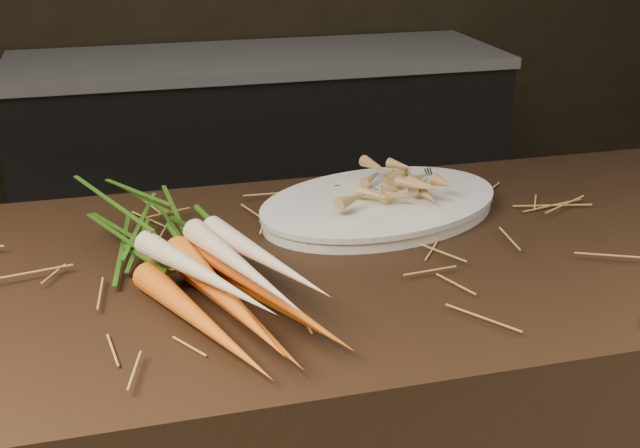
{
  "coord_description": "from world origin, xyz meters",
  "views": [
    {
      "loc": [
        -0.22,
        -0.75,
        1.41
      ],
      "look_at": [
        0.04,
        0.29,
        0.96
      ],
      "focal_mm": 45.0,
      "sensor_mm": 36.0,
      "label": 1
    }
  ],
  "objects": [
    {
      "name": "back_counter",
      "position": [
        0.3,
        2.18,
        0.42
      ],
      "size": [
        1.82,
        0.62,
        0.84
      ],
      "color": "black",
      "rests_on": "ground"
    },
    {
      "name": "straw_bedding",
      "position": [
        0.0,
        0.3,
        0.91
      ],
      "size": [
        1.4,
        0.6,
        0.02
      ],
      "primitive_type": null,
      "color": "olive",
      "rests_on": "main_counter"
    },
    {
      "name": "root_veg_bunch",
      "position": [
        -0.15,
        0.28,
        0.95
      ],
      "size": [
        0.35,
        0.59,
        0.11
      ],
      "rotation": [
        0.0,
        0.0,
        0.32
      ],
      "color": "#C6641E",
      "rests_on": "main_counter"
    },
    {
      "name": "serving_platter",
      "position": [
        0.19,
        0.44,
        0.91
      ],
      "size": [
        0.49,
        0.4,
        0.02
      ],
      "primitive_type": null,
      "rotation": [
        0.0,
        0.0,
        0.29
      ],
      "color": "white",
      "rests_on": "main_counter"
    },
    {
      "name": "roasted_veg_heap",
      "position": [
        0.19,
        0.44,
        0.95
      ],
      "size": [
        0.24,
        0.21,
        0.05
      ],
      "primitive_type": null,
      "rotation": [
        0.0,
        0.0,
        0.29
      ],
      "color": "tan",
      "rests_on": "serving_platter"
    },
    {
      "name": "serving_fork",
      "position": [
        0.34,
        0.47,
        0.92
      ],
      "size": [
        0.06,
        0.16,
        0.0
      ],
      "primitive_type": "cube",
      "rotation": [
        0.0,
        0.0,
        -0.28
      ],
      "color": "silver",
      "rests_on": "serving_platter"
    }
  ]
}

